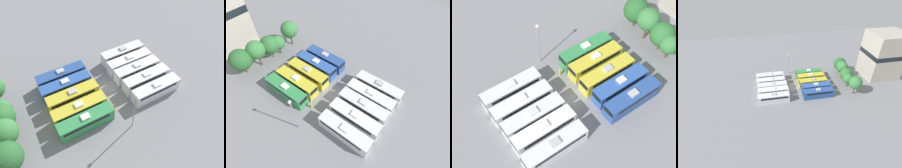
{
  "view_description": "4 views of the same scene",
  "coord_description": "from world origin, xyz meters",
  "views": [
    {
      "loc": [
        -27.21,
        14.28,
        35.98
      ],
      "look_at": [
        -0.79,
        -0.86,
        1.59
      ],
      "focal_mm": 35.0,
      "sensor_mm": 36.0,
      "label": 1
    },
    {
      "loc": [
        -18.17,
        -15.15,
        31.93
      ],
      "look_at": [
        1.75,
        -0.13,
        1.77
      ],
      "focal_mm": 28.0,
      "sensor_mm": 36.0,
      "label": 2
    },
    {
      "loc": [
        23.9,
        -18.61,
        44.59
      ],
      "look_at": [
        -1.78,
        -0.41,
        2.73
      ],
      "focal_mm": 50.0,
      "sensor_mm": 36.0,
      "label": 3
    },
    {
      "loc": [
        51.5,
        -10.71,
        39.49
      ],
      "look_at": [
        1.28,
        -1.38,
        2.94
      ],
      "focal_mm": 28.0,
      "sensor_mm": 36.0,
      "label": 4
    }
  ],
  "objects": [
    {
      "name": "ground_plane",
      "position": [
        0.0,
        0.0,
        0.0
      ],
      "size": [
        116.08,
        116.08,
        0.0
      ],
      "primitive_type": "plane",
      "color": "gray"
    },
    {
      "name": "bus_0",
      "position": [
        -6.59,
        -7.9,
        1.68
      ],
      "size": [
        2.59,
        10.61,
        3.42
      ],
      "color": "silver",
      "rests_on": "ground_plane"
    },
    {
      "name": "bus_1",
      "position": [
        -3.18,
        -7.85,
        1.68
      ],
      "size": [
        2.59,
        10.61,
        3.42
      ],
      "color": "silver",
      "rests_on": "ground_plane"
    },
    {
      "name": "bus_2",
      "position": [
        0.11,
        -7.68,
        1.68
      ],
      "size": [
        2.59,
        10.61,
        3.42
      ],
      "color": "silver",
      "rests_on": "ground_plane"
    },
    {
      "name": "bus_3",
      "position": [
        3.12,
        -7.64,
        1.68
      ],
      "size": [
        2.59,
        10.61,
        3.42
      ],
      "color": "white",
      "rests_on": "ground_plane"
    },
    {
      "name": "bus_4",
      "position": [
        6.42,
        -7.84,
        1.68
      ],
      "size": [
        2.59,
        10.61,
        3.42
      ],
      "color": "silver",
      "rests_on": "ground_plane"
    },
    {
      "name": "bus_5",
      "position": [
        -6.43,
        7.85,
        1.68
      ],
      "size": [
        2.59,
        10.61,
        3.42
      ],
      "color": "#338C4C",
      "rests_on": "ground_plane"
    },
    {
      "name": "bus_6",
      "position": [
        -3.36,
        7.76,
        1.68
      ],
      "size": [
        2.59,
        10.61,
        3.42
      ],
      "color": "gold",
      "rests_on": "ground_plane"
    },
    {
      "name": "bus_7",
      "position": [
        0.15,
        7.58,
        1.68
      ],
      "size": [
        2.59,
        10.61,
        3.42
      ],
      "color": "gold",
      "rests_on": "ground_plane"
    },
    {
      "name": "bus_8",
      "position": [
        3.39,
        7.8,
        1.68
      ],
      "size": [
        2.59,
        10.61,
        3.42
      ],
      "color": "#2D56A8",
      "rests_on": "ground_plane"
    },
    {
      "name": "bus_9",
      "position": [
        6.59,
        7.59,
        1.68
      ],
      "size": [
        2.59,
        10.61,
        3.42
      ],
      "color": "#284C93",
      "rests_on": "ground_plane"
    },
    {
      "name": "worker_person",
      "position": [
        -5.62,
        1.41,
        0.84
      ],
      "size": [
        0.36,
        0.36,
        1.8
      ],
      "color": "gold",
      "rests_on": "ground_plane"
    },
    {
      "name": "light_pole",
      "position": [
        -10.52,
        0.29,
        6.04
      ],
      "size": [
        0.6,
        0.6,
        9.09
      ],
      "color": "gray",
      "rests_on": "ground_plane"
    },
    {
      "name": "tree_0",
      "position": [
        -7.62,
        21.42,
        4.03
      ],
      "size": [
        5.18,
        5.18,
        6.62
      ],
      "color": "brown",
      "rests_on": "ground_plane"
    },
    {
      "name": "tree_1",
      "position": [
        -3.71,
        20.61,
        4.84
      ],
      "size": [
        4.49,
        4.49,
        7.11
      ],
      "color": "brown",
      "rests_on": "ground_plane"
    },
    {
      "name": "tree_2",
      "position": [
        0.14,
        20.67,
        3.87
      ],
      "size": [
        4.78,
        4.78,
        6.26
      ],
      "color": "brown",
      "rests_on": "ground_plane"
    },
    {
      "name": "tree_3",
      "position": [
        2.42,
        20.33,
        3.37
      ],
      "size": [
        3.75,
        3.75,
        5.26
      ],
      "color": "brown",
      "rests_on": "ground_plane"
    },
    {
      "name": "tree_4",
      "position": [
        7.16,
        20.65,
        4.74
      ],
      "size": [
        4.63,
        4.63,
        7.07
      ],
      "color": "brown",
      "rests_on": "ground_plane"
    }
  ]
}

